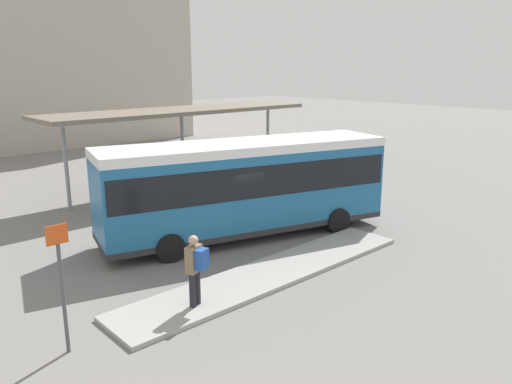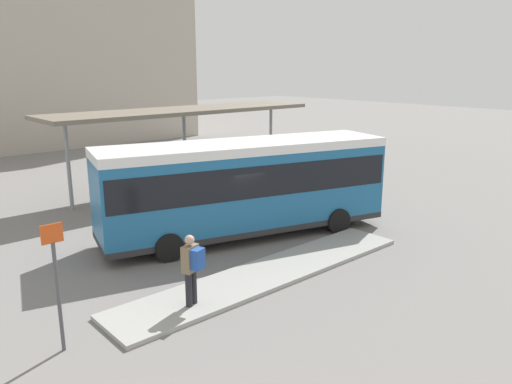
# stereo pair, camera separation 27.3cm
# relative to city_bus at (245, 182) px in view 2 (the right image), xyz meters

# --- Properties ---
(ground_plane) EXTENTS (120.00, 120.00, 0.00)m
(ground_plane) POSITION_rel_city_bus_xyz_m (-0.01, 0.00, -1.94)
(ground_plane) COLOR slate
(curb_island) EXTENTS (9.88, 1.80, 0.12)m
(curb_island) POSITION_rel_city_bus_xyz_m (-1.75, -3.09, -1.88)
(curb_island) COLOR #9E9E99
(curb_island) RESTS_ON ground_plane
(city_bus) EXTENTS (10.34, 5.11, 3.33)m
(city_bus) POSITION_rel_city_bus_xyz_m (0.00, 0.00, 0.00)
(city_bus) COLOR #1E6093
(city_bus) RESTS_ON ground_plane
(pedestrian_waiting) EXTENTS (0.52, 0.56, 1.81)m
(pedestrian_waiting) POSITION_rel_city_bus_xyz_m (-4.56, -3.37, -0.78)
(pedestrian_waiting) COLOR #232328
(pedestrian_waiting) RESTS_ON curb_island
(bicycle_black) EXTENTS (0.48, 1.63, 0.71)m
(bicycle_black) POSITION_rel_city_bus_xyz_m (7.01, 0.57, -1.59)
(bicycle_black) COLOR black
(bicycle_black) RESTS_ON ground_plane
(bicycle_orange) EXTENTS (0.48, 1.52, 0.66)m
(bicycle_orange) POSITION_rel_city_bus_xyz_m (6.97, 1.45, -1.61)
(bicycle_orange) COLOR black
(bicycle_orange) RESTS_ON ground_plane
(bicycle_red) EXTENTS (0.48, 1.72, 0.75)m
(bicycle_red) POSITION_rel_city_bus_xyz_m (6.87, 2.34, -1.56)
(bicycle_red) COLOR black
(bicycle_red) RESTS_ON ground_plane
(bicycle_blue) EXTENTS (0.48, 1.65, 0.71)m
(bicycle_blue) POSITION_rel_city_bus_xyz_m (6.90, 3.22, -1.58)
(bicycle_blue) COLOR black
(bicycle_blue) RESTS_ON ground_plane
(station_shelter) EXTENTS (13.36, 3.20, 3.86)m
(station_shelter) POSITION_rel_city_bus_xyz_m (2.36, 7.28, 1.77)
(station_shelter) COLOR #706656
(station_shelter) RESTS_ON ground_plane
(potted_planter_near_shelter) EXTENTS (0.92, 0.92, 1.42)m
(potted_planter_near_shelter) POSITION_rel_city_bus_xyz_m (0.80, 4.71, -1.20)
(potted_planter_near_shelter) COLOR slate
(potted_planter_near_shelter) RESTS_ON ground_plane
(platform_sign) EXTENTS (0.44, 0.08, 2.80)m
(platform_sign) POSITION_rel_city_bus_xyz_m (-7.65, -3.06, -0.38)
(platform_sign) COLOR #4C4C51
(platform_sign) RESTS_ON ground_plane
(station_building) EXTENTS (21.31, 15.62, 19.84)m
(station_building) POSITION_rel_city_bus_xyz_m (3.16, 30.33, 7.98)
(station_building) COLOR #B2A899
(station_building) RESTS_ON ground_plane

